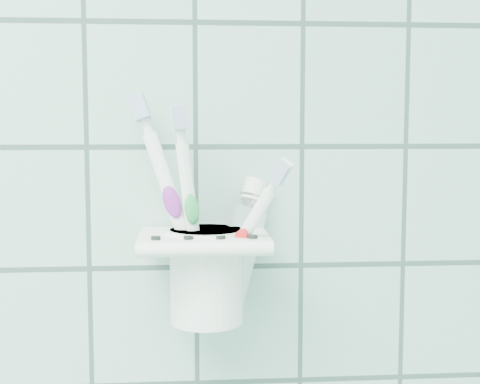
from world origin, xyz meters
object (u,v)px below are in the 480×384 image
object	(u,v)px
toothbrush_orange	(200,216)
toothpaste_tube	(223,232)
cup	(207,271)
holder_bracket	(204,242)
toothbrush_blue	(203,211)
toothbrush_pink	(211,198)

from	to	relation	value
toothbrush_orange	toothpaste_tube	size ratio (longest dim) A/B	1.20
toothpaste_tube	cup	bearing A→B (deg)	-176.05
cup	toothbrush_orange	distance (m)	0.05
holder_bracket	cup	xyz separation A→B (m)	(0.00, 0.00, -0.03)
toothbrush_blue	toothbrush_pink	bearing A→B (deg)	-33.68
toothbrush_blue	toothbrush_orange	world-z (taller)	toothbrush_blue
holder_bracket	cup	world-z (taller)	same
toothbrush_blue	toothpaste_tube	bearing A→B (deg)	26.12
cup	toothpaste_tube	bearing A→B (deg)	22.51
cup	toothbrush_blue	xyz separation A→B (m)	(-0.00, -0.01, 0.06)
cup	toothbrush_orange	world-z (taller)	toothbrush_orange
toothbrush_pink	toothbrush_orange	bearing A→B (deg)	115.22
cup	toothbrush_orange	xyz separation A→B (m)	(-0.01, 0.01, 0.05)
toothbrush_pink	toothpaste_tube	xyz separation A→B (m)	(0.01, 0.02, -0.04)
toothpaste_tube	toothbrush_pink	bearing A→B (deg)	-138.96
toothbrush_blue	toothpaste_tube	size ratio (longest dim) A/B	1.38
toothbrush_pink	toothbrush_blue	bearing A→B (deg)	165.23
toothbrush_orange	cup	bearing A→B (deg)	-36.16
cup	toothbrush_pink	xyz separation A→B (m)	(0.00, -0.01, 0.07)
holder_bracket	toothbrush_blue	xyz separation A→B (m)	(-0.00, -0.01, 0.03)
toothbrush_pink	toothbrush_orange	world-z (taller)	toothbrush_pink
toothbrush_pink	cup	bearing A→B (deg)	110.68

